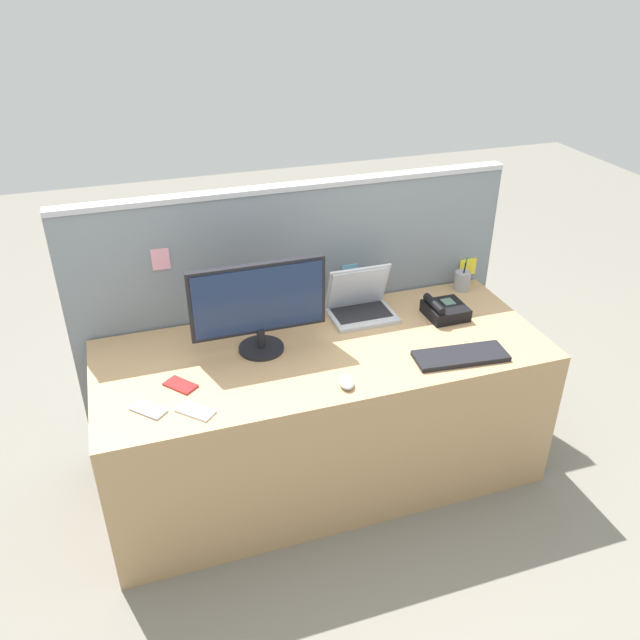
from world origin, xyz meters
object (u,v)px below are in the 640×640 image
at_px(keyboard_main, 461,356).
at_px(laptop, 360,302).
at_px(computer_mouse_right_hand, 347,382).
at_px(desktop_monitor, 259,304).
at_px(cell_phone_silver_slab, 148,410).
at_px(desk_phone, 444,310).
at_px(cell_phone_red_case, 180,385).
at_px(pen_cup, 462,281).
at_px(cell_phone_white_slab, 195,411).

bearing_deg(keyboard_main, laptop, 124.25).
distance_m(keyboard_main, computer_mouse_right_hand, 0.54).
bearing_deg(desktop_monitor, cell_phone_silver_slab, -149.98).
distance_m(desk_phone, cell_phone_red_case, 1.29).
bearing_deg(cell_phone_red_case, pen_cup, -24.45).
distance_m(desktop_monitor, cell_phone_silver_slab, 0.63).
xyz_separation_m(computer_mouse_right_hand, cell_phone_white_slab, (-0.61, 0.02, -0.01)).
bearing_deg(computer_mouse_right_hand, desk_phone, 39.25).
xyz_separation_m(laptop, desk_phone, (0.38, -0.15, -0.03)).
xyz_separation_m(cell_phone_silver_slab, cell_phone_white_slab, (0.17, -0.06, 0.00)).
bearing_deg(cell_phone_red_case, keyboard_main, -47.85).
height_order(desk_phone, keyboard_main, desk_phone).
height_order(keyboard_main, cell_phone_silver_slab, keyboard_main).
bearing_deg(desktop_monitor, keyboard_main, -23.28).
height_order(desktop_monitor, desk_phone, desktop_monitor).
xyz_separation_m(cell_phone_silver_slab, cell_phone_red_case, (0.14, 0.12, 0.00)).
bearing_deg(laptop, cell_phone_silver_slab, -156.60).
bearing_deg(cell_phone_silver_slab, desktop_monitor, -13.55).
height_order(desktop_monitor, cell_phone_white_slab, desktop_monitor).
xyz_separation_m(pen_cup, cell_phone_silver_slab, (-1.64, -0.53, -0.05)).
bearing_deg(desk_phone, keyboard_main, -106.50).
bearing_deg(desk_phone, cell_phone_white_slab, -163.67).
distance_m(laptop, cell_phone_silver_slab, 1.14).
xyz_separation_m(computer_mouse_right_hand, cell_phone_red_case, (-0.64, 0.21, -0.01)).
bearing_deg(desk_phone, computer_mouse_right_hand, -148.87).
height_order(keyboard_main, cell_phone_red_case, keyboard_main).
relative_size(desktop_monitor, pen_cup, 3.18).
bearing_deg(cell_phone_silver_slab, computer_mouse_right_hand, -49.55).
relative_size(keyboard_main, cell_phone_red_case, 3.03).
xyz_separation_m(computer_mouse_right_hand, cell_phone_silver_slab, (-0.78, 0.08, -0.01)).
distance_m(desktop_monitor, desk_phone, 0.92).
height_order(desktop_monitor, laptop, desktop_monitor).
height_order(keyboard_main, cell_phone_white_slab, keyboard_main).
bearing_deg(computer_mouse_right_hand, pen_cup, 43.58).
height_order(desktop_monitor, cell_phone_silver_slab, desktop_monitor).
relative_size(pen_cup, cell_phone_white_slab, 1.24).
xyz_separation_m(laptop, cell_phone_red_case, (-0.90, -0.33, -0.06)).
bearing_deg(cell_phone_white_slab, computer_mouse_right_hand, -46.65).
bearing_deg(cell_phone_white_slab, pen_cup, -22.92).
bearing_deg(desk_phone, cell_phone_silver_slab, -167.93).
height_order(pen_cup, cell_phone_red_case, pen_cup).
bearing_deg(laptop, desktop_monitor, -163.76).
distance_m(laptop, cell_phone_white_slab, 1.01).
distance_m(keyboard_main, pen_cup, 0.66).
relative_size(desk_phone, pen_cup, 0.99).
relative_size(keyboard_main, cell_phone_silver_slab, 2.88).
distance_m(desktop_monitor, laptop, 0.57).
relative_size(keyboard_main, pen_cup, 2.18).
bearing_deg(cell_phone_red_case, cell_phone_white_slab, -120.06).
relative_size(laptop, cell_phone_white_slab, 2.04).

